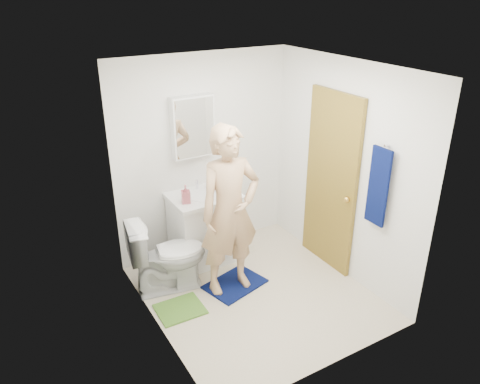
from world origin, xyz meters
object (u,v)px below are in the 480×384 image
(medicine_cabinet, at_px, (193,127))
(toothbrush_cup, at_px, (211,185))
(man, at_px, (230,212))
(vanity_cabinet, at_px, (205,229))
(soap_dispenser, at_px, (186,194))
(towel, at_px, (378,187))
(toilet, at_px, (168,255))

(medicine_cabinet, xyz_separation_m, toothbrush_cup, (0.16, -0.11, -0.71))
(toothbrush_cup, relative_size, man, 0.06)
(vanity_cabinet, relative_size, man, 0.44)
(soap_dispenser, distance_m, toothbrush_cup, 0.47)
(vanity_cabinet, height_order, towel, towel)
(medicine_cabinet, relative_size, toothbrush_cup, 6.14)
(medicine_cabinet, xyz_separation_m, toilet, (-0.61, -0.56, -1.19))
(toilet, bearing_deg, soap_dispenser, -45.52)
(towel, distance_m, toothbrush_cup, 1.93)
(vanity_cabinet, xyz_separation_m, medicine_cabinet, (0.00, 0.22, 1.20))
(toothbrush_cup, bearing_deg, vanity_cabinet, -144.28)
(soap_dispenser, height_order, man, man)
(vanity_cabinet, distance_m, man, 0.86)
(vanity_cabinet, distance_m, toothbrush_cup, 0.53)
(toilet, relative_size, toothbrush_cup, 7.27)
(vanity_cabinet, xyz_separation_m, man, (-0.04, -0.67, 0.54))
(towel, distance_m, toilet, 2.29)
(medicine_cabinet, relative_size, toilet, 0.84)
(medicine_cabinet, xyz_separation_m, towel, (1.18, -1.71, -0.35))
(towel, height_order, toilet, towel)
(towel, xyz_separation_m, toothbrush_cup, (-1.02, 1.60, -0.36))
(toilet, height_order, soap_dispenser, soap_dispenser)
(medicine_cabinet, relative_size, towel, 0.87)
(towel, bearing_deg, soap_dispenser, 135.93)
(vanity_cabinet, relative_size, soap_dispenser, 3.85)
(medicine_cabinet, bearing_deg, vanity_cabinet, -90.00)
(medicine_cabinet, distance_m, soap_dispenser, 0.76)
(vanity_cabinet, distance_m, soap_dispenser, 0.62)
(medicine_cabinet, bearing_deg, man, -92.28)
(medicine_cabinet, distance_m, man, 1.12)
(soap_dispenser, bearing_deg, man, -68.78)
(vanity_cabinet, relative_size, toothbrush_cup, 7.02)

